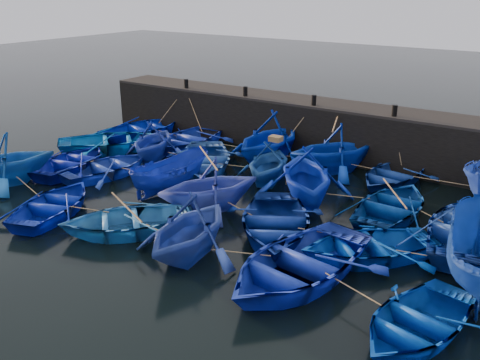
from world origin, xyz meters
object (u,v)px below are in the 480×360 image
Objects in this scene: boat_13 at (72,161)px; boat_20 at (2,160)px; boat_8 at (203,160)px; wooden_crate at (276,139)px; boat_0 at (144,128)px.

boat_20 reaches higher than boat_13.
boat_8 is 1.23× the size of boat_20.
boat_20 is at bearing -145.84° from wooden_crate.
boat_0 is at bearing 121.66° from boat_8.
boat_20 is (0.32, -8.97, 0.61)m from boat_0.
boat_8 is 8.64m from boat_20.
boat_8 is 6.05m from boat_13.
boat_0 is at bearing 115.01° from boat_20.
boat_20 is (-0.96, -2.86, 0.68)m from boat_13.
boat_20 is at bearing 58.82° from boat_13.
boat_8 is at bearing 168.32° from boat_0.
boat_13 is at bearing 94.40° from boat_20.
boat_8 is 1.19× the size of boat_13.
boat_13 is 9.58m from wooden_crate.
boat_13 is at bearing 178.49° from boat_8.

